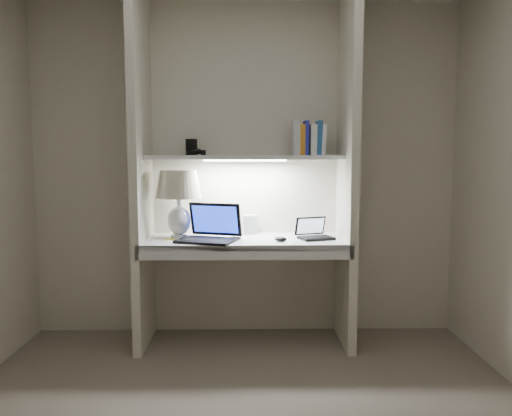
{
  "coord_description": "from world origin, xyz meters",
  "views": [
    {
      "loc": [
        0.02,
        -2.31,
        1.36
      ],
      "look_at": [
        0.08,
        1.05,
        1.01
      ],
      "focal_mm": 35.0,
      "sensor_mm": 36.0,
      "label": 1
    }
  ],
  "objects_px": {
    "laptop_netbook": "(314,234)",
    "book_row": "(309,139)",
    "speaker": "(250,224)",
    "table_lamp": "(179,192)",
    "laptop_main": "(210,232)"
  },
  "relations": [
    {
      "from": "laptop_netbook",
      "to": "book_row",
      "type": "distance_m",
      "value": 0.69
    },
    {
      "from": "laptop_netbook",
      "to": "speaker",
      "type": "relative_size",
      "value": 1.94
    },
    {
      "from": "laptop_main",
      "to": "book_row",
      "type": "xyz_separation_m",
      "value": [
        0.71,
        0.19,
        0.65
      ]
    },
    {
      "from": "laptop_netbook",
      "to": "book_row",
      "type": "bearing_deg",
      "value": 85.2
    },
    {
      "from": "table_lamp",
      "to": "laptop_netbook",
      "type": "distance_m",
      "value": 1.02
    },
    {
      "from": "speaker",
      "to": "book_row",
      "type": "xyz_separation_m",
      "value": [
        0.43,
        -0.09,
        0.64
      ]
    },
    {
      "from": "speaker",
      "to": "laptop_netbook",
      "type": "bearing_deg",
      "value": -42.58
    },
    {
      "from": "laptop_main",
      "to": "book_row",
      "type": "bearing_deg",
      "value": 33.34
    },
    {
      "from": "table_lamp",
      "to": "laptop_netbook",
      "type": "bearing_deg",
      "value": -3.66
    },
    {
      "from": "table_lamp",
      "to": "speaker",
      "type": "bearing_deg",
      "value": 17.0
    },
    {
      "from": "table_lamp",
      "to": "book_row",
      "type": "height_order",
      "value": "book_row"
    },
    {
      "from": "table_lamp",
      "to": "laptop_main",
      "type": "height_order",
      "value": "table_lamp"
    },
    {
      "from": "laptop_main",
      "to": "speaker",
      "type": "distance_m",
      "value": 0.4
    },
    {
      "from": "laptop_netbook",
      "to": "table_lamp",
      "type": "bearing_deg",
      "value": 157.46
    },
    {
      "from": "table_lamp",
      "to": "book_row",
      "type": "xyz_separation_m",
      "value": [
        0.94,
        0.06,
        0.38
      ]
    }
  ]
}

